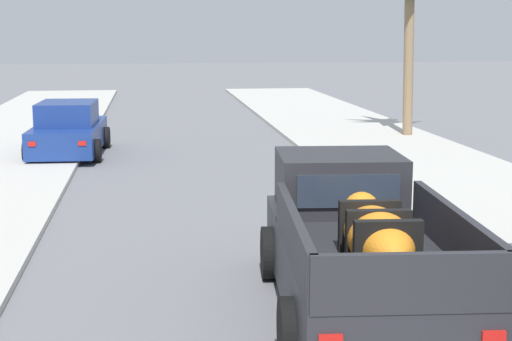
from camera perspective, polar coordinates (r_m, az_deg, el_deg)
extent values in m
cube|color=beige|center=(16.55, 16.61, -2.11)|extent=(4.92, 60.00, 0.12)
cube|color=silver|center=(16.15, 13.18, -2.29)|extent=(0.16, 60.00, 0.10)
cube|color=#28282D|center=(9.66, 7.65, -7.32)|extent=(2.32, 5.24, 0.80)
cube|color=#28282D|center=(10.99, 6.19, -0.81)|extent=(1.83, 1.63, 0.80)
cube|color=#283342|center=(10.25, 6.88, -1.53)|extent=(1.38, 0.17, 0.44)
cube|color=#283342|center=(11.72, 5.59, 0.01)|extent=(1.46, 0.18, 0.48)
cube|color=#28282D|center=(8.52, 2.80, -4.90)|extent=(0.36, 3.30, 0.56)
cube|color=#28282D|center=(8.89, 14.59, -4.57)|extent=(0.36, 3.30, 0.56)
cube|color=#28282D|center=(7.12, 11.59, -8.20)|extent=(1.88, 0.25, 0.56)
cylinder|color=black|center=(11.05, 1.10, -6.14)|extent=(0.32, 0.78, 0.76)
cylinder|color=black|center=(11.36, 11.06, -5.87)|extent=(0.32, 0.78, 0.76)
cylinder|color=black|center=(8.29, 2.66, -11.91)|extent=(0.32, 0.78, 0.76)
cylinder|color=black|center=(8.70, 15.86, -11.21)|extent=(0.32, 0.78, 0.76)
cube|color=red|center=(7.48, 17.24, -11.97)|extent=(0.22, 0.06, 0.18)
ellipsoid|color=orange|center=(8.50, 9.06, -4.91)|extent=(0.83, 1.75, 0.60)
sphere|color=orange|center=(9.38, 7.85, -2.92)|extent=(0.44, 0.44, 0.44)
cube|color=black|center=(8.06, 9.76, -5.78)|extent=(0.72, 0.18, 0.61)
cube|color=black|center=(8.50, 9.06, -4.91)|extent=(0.72, 0.18, 0.61)
cube|color=black|center=(8.94, 8.43, -4.13)|extent=(0.72, 0.18, 0.61)
cube|color=navy|center=(22.43, -13.72, 2.46)|extent=(1.93, 4.27, 0.72)
cube|color=navy|center=(22.26, -13.83, 4.16)|extent=(1.60, 2.16, 0.64)
cube|color=#283342|center=(23.21, -13.49, 4.37)|extent=(1.37, 0.13, 0.52)
cube|color=#283342|center=(21.30, -14.20, 3.82)|extent=(1.34, 0.13, 0.50)
cylinder|color=black|center=(23.88, -15.41, 2.33)|extent=(0.25, 0.65, 0.64)
cylinder|color=black|center=(23.64, -11.10, 2.43)|extent=(0.25, 0.65, 0.64)
cylinder|color=black|center=(21.35, -16.58, 1.35)|extent=(0.25, 0.65, 0.64)
cylinder|color=black|center=(21.07, -11.76, 1.45)|extent=(0.25, 0.65, 0.64)
cube|color=red|center=(20.46, -16.31, 1.90)|extent=(0.20, 0.05, 0.12)
cube|color=white|center=(24.59, -14.47, 3.27)|extent=(0.20, 0.05, 0.10)
cube|color=red|center=(20.26, -12.79, 1.98)|extent=(0.20, 0.05, 0.12)
cube|color=white|center=(24.43, -11.61, 3.35)|extent=(0.20, 0.05, 0.10)
cylinder|color=black|center=(9.43, 17.53, -9.98)|extent=(0.23, 0.64, 0.64)
cube|color=white|center=(10.15, 17.10, -6.78)|extent=(0.20, 0.04, 0.10)
cylinder|color=#846B4C|center=(25.73, 11.28, 8.81)|extent=(0.32, 0.65, 5.79)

